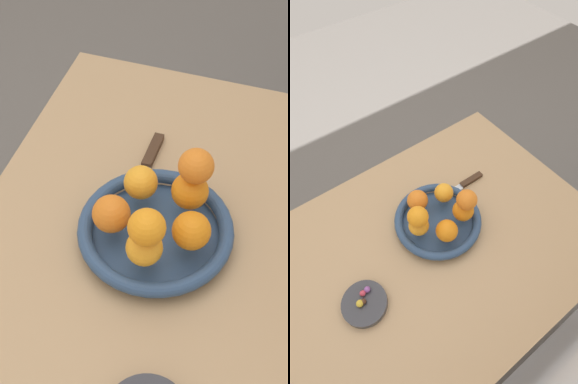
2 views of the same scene
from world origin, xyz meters
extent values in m
plane|color=slate|center=(0.00, 0.00, 0.00)|extent=(6.00, 6.00, 0.00)
cube|color=tan|center=(0.00, 0.00, 0.72)|extent=(1.10, 0.76, 0.04)
cylinder|color=tan|center=(-0.49, -0.32, 0.35)|extent=(0.05, 0.05, 0.70)
cylinder|color=tan|center=(-0.49, 0.32, 0.35)|extent=(0.05, 0.05, 0.70)
cylinder|color=navy|center=(-0.08, -0.05, 0.75)|extent=(0.23, 0.23, 0.01)
torus|color=navy|center=(-0.08, -0.05, 0.77)|extent=(0.27, 0.27, 0.03)
cylinder|color=#333338|center=(0.23, 0.03, 0.75)|extent=(0.12, 0.12, 0.02)
sphere|color=orange|center=(-0.06, -0.12, 0.81)|extent=(0.07, 0.07, 0.07)
sphere|color=orange|center=(-0.01, -0.05, 0.81)|extent=(0.06, 0.06, 0.06)
sphere|color=orange|center=(-0.06, 0.02, 0.81)|extent=(0.07, 0.07, 0.07)
sphere|color=orange|center=(-0.15, -0.01, 0.81)|extent=(0.07, 0.07, 0.07)
sphere|color=orange|center=(-0.14, -0.09, 0.81)|extent=(0.06, 0.06, 0.06)
sphere|color=orange|center=(-0.15, 0.00, 0.88)|extent=(0.06, 0.06, 0.06)
sphere|color=orange|center=(-0.01, -0.04, 0.87)|extent=(0.06, 0.06, 0.06)
sphere|color=#8C4C99|center=(0.20, 0.01, 0.77)|extent=(0.02, 0.02, 0.02)
sphere|color=gold|center=(0.24, 0.03, 0.77)|extent=(0.02, 0.02, 0.02)
sphere|color=#472819|center=(0.23, 0.03, 0.77)|extent=(0.02, 0.02, 0.02)
sphere|color=#C6384C|center=(0.22, 0.01, 0.77)|extent=(0.02, 0.02, 0.02)
cube|color=#3F2819|center=(-0.28, -0.12, 0.75)|extent=(0.09, 0.02, 0.01)
cube|color=silver|center=(-0.15, -0.12, 0.74)|extent=(0.17, 0.02, 0.01)
camera|label=1|loc=(0.51, 0.12, 1.59)|focal=55.00mm
camera|label=2|loc=(0.21, 0.32, 1.59)|focal=28.00mm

